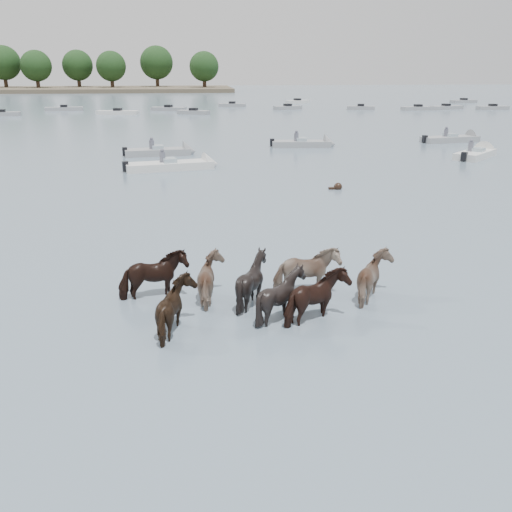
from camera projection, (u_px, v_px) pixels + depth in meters
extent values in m
plane|color=slate|center=(266.00, 299.00, 15.70)|extent=(400.00, 400.00, 0.00)
imported|color=black|center=(153.00, 278.00, 15.64)|extent=(2.05, 1.44, 1.58)
imported|color=#9D7B6A|center=(214.00, 282.00, 15.52)|extent=(1.72, 1.84, 1.48)
imported|color=black|center=(252.00, 283.00, 15.21)|extent=(1.83, 1.73, 1.62)
imported|color=gray|center=(306.00, 274.00, 16.02)|extent=(1.95, 1.10, 1.56)
imported|color=black|center=(179.00, 312.00, 13.58)|extent=(1.61, 1.77, 1.52)
imported|color=black|center=(281.00, 299.00, 14.30)|extent=(1.48, 1.34, 1.55)
imported|color=black|center=(316.00, 301.00, 14.16)|extent=(1.98, 1.74, 1.55)
imported|color=#87725C|center=(377.00, 281.00, 15.56)|extent=(1.38, 1.59, 1.52)
sphere|color=black|center=(338.00, 187.00, 29.83)|extent=(0.44, 0.44, 0.44)
cube|color=black|center=(333.00, 189.00, 29.84)|extent=(0.50, 0.22, 0.18)
cube|color=gray|center=(158.00, 153.00, 41.34)|extent=(4.83, 2.15, 0.55)
cone|color=gray|center=(190.00, 151.00, 41.86)|extent=(1.09, 1.70, 1.60)
cube|color=#99ADB7|center=(157.00, 148.00, 41.23)|extent=(0.93, 1.21, 0.35)
cube|color=black|center=(125.00, 152.00, 40.78)|extent=(0.39, 0.39, 0.60)
cylinder|color=#595966|center=(152.00, 145.00, 41.13)|extent=(0.36, 0.36, 0.70)
sphere|color=#595966|center=(151.00, 139.00, 40.99)|extent=(0.24, 0.24, 0.24)
cube|color=silver|center=(169.00, 166.00, 35.52)|extent=(5.62, 2.75, 0.55)
cone|color=silver|center=(211.00, 164.00, 36.37)|extent=(1.23, 1.76, 1.60)
cube|color=#99ADB7|center=(169.00, 161.00, 35.41)|extent=(1.03, 1.27, 0.35)
cube|color=black|center=(125.00, 166.00, 34.62)|extent=(0.42, 0.42, 0.60)
cylinder|color=#595966|center=(162.00, 158.00, 35.30)|extent=(0.36, 0.36, 0.70)
sphere|color=#595966|center=(162.00, 150.00, 35.16)|extent=(0.24, 0.24, 0.24)
cube|color=gray|center=(301.00, 144.00, 45.81)|extent=(4.80, 2.01, 0.55)
cone|color=gray|center=(330.00, 144.00, 45.87)|extent=(1.04, 1.67, 1.60)
cube|color=#99ADB7|center=(301.00, 140.00, 45.70)|extent=(0.90, 1.19, 0.35)
cube|color=black|center=(272.00, 142.00, 45.71)|extent=(0.38, 0.38, 0.60)
cylinder|color=#595966|center=(296.00, 137.00, 45.59)|extent=(0.36, 0.36, 0.70)
sphere|color=#595966|center=(296.00, 132.00, 45.45)|extent=(0.24, 0.24, 0.24)
cube|color=silver|center=(475.00, 155.00, 40.16)|extent=(4.30, 4.27, 0.55)
cone|color=silver|center=(485.00, 152.00, 41.81)|extent=(1.76, 1.77, 1.60)
cube|color=#99ADB7|center=(476.00, 150.00, 40.05)|extent=(1.36, 1.36, 0.35)
cube|color=black|center=(464.00, 157.00, 38.46)|extent=(0.49, 0.49, 0.60)
cylinder|color=#595966|center=(471.00, 147.00, 39.94)|extent=(0.36, 0.36, 0.70)
sphere|color=#595966|center=(471.00, 141.00, 39.80)|extent=(0.24, 0.24, 0.24)
cube|color=gray|center=(450.00, 140.00, 48.78)|extent=(5.23, 2.56, 0.55)
cone|color=gray|center=(474.00, 139.00, 49.51)|extent=(1.20, 1.75, 1.60)
cube|color=#99ADB7|center=(450.00, 135.00, 48.67)|extent=(1.01, 1.26, 0.35)
cube|color=black|center=(425.00, 139.00, 47.99)|extent=(0.41, 0.41, 0.60)
cylinder|color=#595966|center=(446.00, 133.00, 48.56)|extent=(0.36, 0.36, 0.70)
sphere|color=#595966|center=(447.00, 128.00, 48.42)|extent=(0.24, 0.24, 0.24)
cube|color=gray|center=(2.00, 114.00, 75.04)|extent=(4.85, 2.18, 0.60)
cube|color=black|center=(1.00, 111.00, 74.92)|extent=(1.14, 1.14, 0.50)
cube|color=gray|center=(64.00, 109.00, 84.44)|extent=(5.54, 2.26, 0.60)
cube|color=black|center=(64.00, 106.00, 84.32)|extent=(1.13, 1.13, 0.50)
cube|color=silver|center=(118.00, 113.00, 77.41)|extent=(5.79, 2.60, 0.60)
cube|color=black|center=(118.00, 110.00, 77.29)|extent=(1.18, 1.18, 0.50)
cube|color=gray|center=(169.00, 109.00, 84.29)|extent=(5.37, 3.16, 0.60)
cube|color=black|center=(168.00, 107.00, 84.17)|extent=(1.28, 1.28, 0.50)
cube|color=gray|center=(194.00, 113.00, 77.82)|extent=(4.59, 3.14, 0.60)
cube|color=black|center=(193.00, 110.00, 77.70)|extent=(1.32, 1.32, 0.50)
cube|color=gray|center=(232.00, 105.00, 92.85)|extent=(4.55, 2.48, 0.60)
cube|color=black|center=(232.00, 103.00, 92.73)|extent=(1.21, 1.21, 0.50)
cube|color=gray|center=(288.00, 108.00, 86.83)|extent=(4.58, 2.92, 0.60)
cube|color=black|center=(288.00, 105.00, 86.71)|extent=(1.29, 1.29, 0.50)
cube|color=silver|center=(297.00, 102.00, 101.98)|extent=(4.61, 3.13, 0.60)
cube|color=black|center=(297.00, 100.00, 101.86)|extent=(1.32, 1.32, 0.50)
cube|color=gray|center=(361.00, 108.00, 86.53)|extent=(4.35, 2.47, 0.60)
cube|color=black|center=(361.00, 106.00, 86.41)|extent=(1.22, 1.22, 0.50)
cube|color=gray|center=(418.00, 109.00, 85.49)|extent=(5.10, 2.03, 0.60)
cube|color=black|center=(418.00, 106.00, 85.37)|extent=(1.10, 1.10, 0.50)
cube|color=gray|center=(446.00, 108.00, 87.05)|extent=(5.83, 3.09, 0.60)
cube|color=black|center=(446.00, 105.00, 86.93)|extent=(1.25, 1.25, 0.50)
cube|color=gray|center=(492.00, 108.00, 86.62)|extent=(4.71, 1.52, 0.60)
cube|color=black|center=(493.00, 105.00, 86.50)|extent=(1.00, 1.00, 0.50)
cube|color=gray|center=(464.00, 102.00, 103.11)|extent=(5.39, 3.01, 0.60)
cube|color=black|center=(464.00, 99.00, 102.99)|extent=(1.26, 1.26, 0.50)
cylinder|color=#382619|center=(6.00, 83.00, 154.62)|extent=(1.00, 1.00, 4.07)
sphere|color=black|center=(3.00, 63.00, 152.95)|extent=(9.05, 9.05, 9.05)
cylinder|color=#382619|center=(38.00, 84.00, 152.26)|extent=(1.00, 1.00, 3.63)
sphere|color=black|center=(36.00, 66.00, 150.76)|extent=(8.08, 8.08, 8.08)
cylinder|color=#382619|center=(79.00, 84.00, 158.66)|extent=(1.00, 1.00, 3.72)
sphere|color=black|center=(78.00, 65.00, 157.14)|extent=(8.26, 8.26, 8.26)
cylinder|color=#382619|center=(112.00, 84.00, 155.21)|extent=(1.00, 1.00, 3.59)
sphere|color=black|center=(111.00, 66.00, 153.73)|extent=(7.97, 7.97, 7.97)
cylinder|color=#382619|center=(158.00, 83.00, 161.77)|extent=(1.00, 1.00, 4.13)
sphere|color=black|center=(156.00, 63.00, 160.08)|extent=(9.17, 9.17, 9.17)
cylinder|color=#382619|center=(205.00, 84.00, 155.42)|extent=(1.00, 1.00, 3.56)
sphere|color=black|center=(204.00, 66.00, 153.96)|extent=(7.90, 7.90, 7.90)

